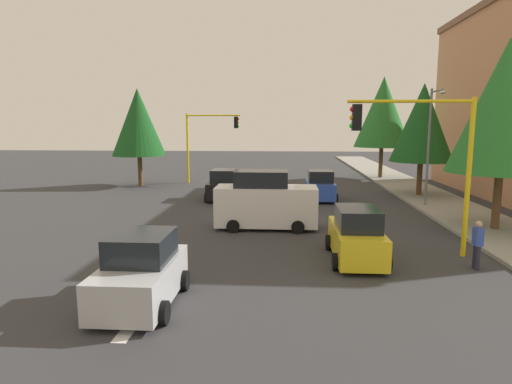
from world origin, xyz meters
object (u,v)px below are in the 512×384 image
Objects in this scene: traffic_signal_far_right at (208,134)px; tree_roadside_mid at (423,123)px; tree_roadside_far at (383,112)px; car_blue at (320,186)px; delivery_van_white at (266,202)px; car_black at (223,186)px; street_lamp_curbside at (431,135)px; tree_opposite_side at (138,122)px; pedestrian_crossing at (477,244)px; tree_roadside_near at (505,106)px; car_yellow at (356,236)px; traffic_signal_near_left at (421,145)px; car_silver at (141,273)px.

tree_roadside_mid is (6.00, 15.72, 0.92)m from traffic_signal_far_right.
tree_roadside_far is 14.42m from car_blue.
car_black is at bearing -158.44° from delivery_van_white.
street_lamp_curbside is 14.49m from tree_roadside_far.
traffic_signal_far_right is at bearing 110.76° from tree_opposite_side.
traffic_signal_far_right reaches higher than pedestrian_crossing.
tree_roadside_near reaches higher than tree_opposite_side.
pedestrian_crossing is at bearing -29.79° from tree_roadside_near.
car_yellow is (18.78, 14.37, -4.22)m from tree_opposite_side.
delivery_van_white reaches higher than car_blue.
traffic_signal_near_left reaches higher than car_black.
car_black is (0.15, -6.40, 0.00)m from car_blue.
delivery_van_white is (10.00, -10.17, -3.77)m from tree_roadside_mid.
traffic_signal_far_right is 0.76× the size of tree_roadside_mid.
car_blue is at bearing -75.20° from tree_roadside_mid.
tree_roadside_far reaches higher than car_black.
tree_roadside_mid is at bearing 104.80° from car_blue.
tree_roadside_near is 11.55m from delivery_van_white.
street_lamp_curbside is at bearing 67.45° from tree_opposite_side.
tree_roadside_near reaches higher than traffic_signal_far_right.
tree_roadside_mid reaches higher than car_silver.
car_yellow is at bearing -71.70° from traffic_signal_near_left.
tree_opposite_side is (2.00, -5.28, 0.99)m from traffic_signal_far_right.
delivery_van_white is 1.31× the size of car_silver.
car_yellow is (12.80, 6.71, -0.00)m from car_black.
car_black is at bearing -141.87° from pedestrian_crossing.
traffic_signal_far_right is at bearing -150.20° from traffic_signal_near_left.
pedestrian_crossing is (0.77, 3.95, 0.01)m from car_yellow.
traffic_signal_near_left is 15.41m from car_black.
tree_roadside_mid is at bearing 163.05° from traffic_signal_near_left.
car_silver is at bearing -19.76° from car_blue.
traffic_signal_near_left is 7.69m from delivery_van_white.
car_silver is (9.19, -3.00, -0.39)m from delivery_van_white.
car_blue is at bearing -162.79° from pedestrian_crossing.
tree_roadside_mid is 2.04× the size of car_black.
street_lamp_curbside is at bearing 150.71° from car_yellow.
car_silver is 11.10m from pedestrian_crossing.
tree_roadside_far is 2.51× the size of car_silver.
delivery_van_white is at bearing 37.74° from tree_opposite_side.
car_silver is (23.19, 7.83, -4.22)m from tree_opposite_side.
car_yellow is (0.78, -2.36, -3.27)m from traffic_signal_near_left.
tree_roadside_mid is at bearing 69.11° from traffic_signal_far_right.
car_blue is at bearing 67.49° from tree_opposite_side.
delivery_van_white is 1.33× the size of car_blue.
car_black is 2.22× the size of pedestrian_crossing.
car_silver is 0.91× the size of car_yellow.
pedestrian_crossing is at bearing 78.94° from car_yellow.
car_yellow is at bearing -24.16° from tree_roadside_mid.
car_blue is (-12.17, -2.66, -3.27)m from traffic_signal_near_left.
car_black is at bearing -179.44° from car_silver.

